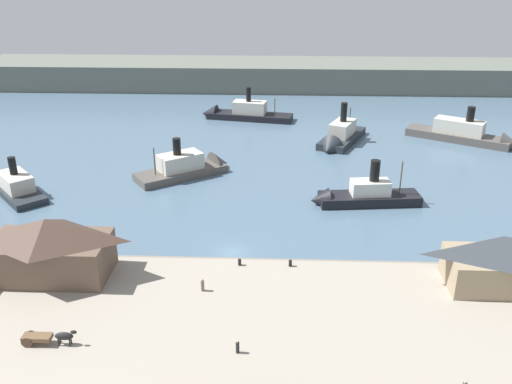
{
  "coord_description": "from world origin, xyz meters",
  "views": [
    {
      "loc": [
        6.4,
        -68.94,
        39.28
      ],
      "look_at": [
        2.74,
        17.54,
        2.0
      ],
      "focal_mm": 38.44,
      "sensor_mm": 36.0,
      "label": 1
    }
  ],
  "objects_px": {
    "horse_cart": "(47,337)",
    "ferry_moored_west": "(240,113)",
    "pedestrian_near_east_shed": "(203,285)",
    "ferry_approaching_east": "(13,184)",
    "ferry_mid_harbor": "(339,138)",
    "ferry_moored_east": "(470,135)",
    "pedestrian_walking_west": "(238,347)",
    "ferry_shed_west_terminal": "(49,247)",
    "mooring_post_center_east": "(240,262)",
    "mooring_post_east": "(290,263)",
    "ferry_near_quay": "(191,167)",
    "ferry_departing_north": "(359,196)"
  },
  "relations": [
    {
      "from": "horse_cart",
      "to": "ferry_near_quay",
      "type": "height_order",
      "value": "ferry_near_quay"
    },
    {
      "from": "ferry_shed_west_terminal",
      "to": "mooring_post_center_east",
      "type": "height_order",
      "value": "ferry_shed_west_terminal"
    },
    {
      "from": "mooring_post_east",
      "to": "ferry_shed_west_terminal",
      "type": "bearing_deg",
      "value": -173.64
    },
    {
      "from": "pedestrian_walking_west",
      "to": "ferry_near_quay",
      "type": "bearing_deg",
      "value": 103.66
    },
    {
      "from": "ferry_departing_north",
      "to": "ferry_near_quay",
      "type": "bearing_deg",
      "value": 157.69
    },
    {
      "from": "ferry_approaching_east",
      "to": "ferry_mid_harbor",
      "type": "height_order",
      "value": "ferry_mid_harbor"
    },
    {
      "from": "mooring_post_east",
      "to": "ferry_moored_west",
      "type": "relative_size",
      "value": 0.04
    },
    {
      "from": "pedestrian_walking_west",
      "to": "ferry_mid_harbor",
      "type": "height_order",
      "value": "ferry_mid_harbor"
    },
    {
      "from": "pedestrian_near_east_shed",
      "to": "ferry_departing_north",
      "type": "height_order",
      "value": "ferry_departing_north"
    },
    {
      "from": "ferry_near_quay",
      "to": "ferry_moored_east",
      "type": "bearing_deg",
      "value": 20.41
    },
    {
      "from": "ferry_moored_west",
      "to": "ferry_mid_harbor",
      "type": "bearing_deg",
      "value": -40.43
    },
    {
      "from": "mooring_post_east",
      "to": "ferry_mid_harbor",
      "type": "relative_size",
      "value": 0.05
    },
    {
      "from": "mooring_post_east",
      "to": "ferry_near_quay",
      "type": "relative_size",
      "value": 0.05
    },
    {
      "from": "pedestrian_near_east_shed",
      "to": "ferry_near_quay",
      "type": "bearing_deg",
      "value": 100.54
    },
    {
      "from": "ferry_departing_north",
      "to": "ferry_mid_harbor",
      "type": "bearing_deg",
      "value": 90.52
    },
    {
      "from": "mooring_post_center_east",
      "to": "mooring_post_east",
      "type": "xyz_separation_m",
      "value": [
        6.78,
        0.02,
        0.0
      ]
    },
    {
      "from": "ferry_mid_harbor",
      "to": "horse_cart",
      "type": "bearing_deg",
      "value": -117.42
    },
    {
      "from": "ferry_moored_east",
      "to": "ferry_moored_west",
      "type": "xyz_separation_m",
      "value": [
        -53.98,
        17.68,
        -0.19
      ]
    },
    {
      "from": "mooring_post_center_east",
      "to": "ferry_near_quay",
      "type": "distance_m",
      "value": 38.01
    },
    {
      "from": "horse_cart",
      "to": "ferry_moored_west",
      "type": "distance_m",
      "value": 94.51
    },
    {
      "from": "mooring_post_center_east",
      "to": "ferry_departing_north",
      "type": "distance_m",
      "value": 30.06
    },
    {
      "from": "horse_cart",
      "to": "mooring_post_center_east",
      "type": "distance_m",
      "value": 25.79
    },
    {
      "from": "ferry_shed_west_terminal",
      "to": "pedestrian_walking_west",
      "type": "xyz_separation_m",
      "value": [
        25.11,
        -14.22,
        -3.37
      ]
    },
    {
      "from": "mooring_post_east",
      "to": "ferry_moored_west",
      "type": "distance_m",
      "value": 77.26
    },
    {
      "from": "horse_cart",
      "to": "mooring_post_center_east",
      "type": "height_order",
      "value": "horse_cart"
    },
    {
      "from": "ferry_shed_west_terminal",
      "to": "ferry_approaching_east",
      "type": "bearing_deg",
      "value": 122.56
    },
    {
      "from": "ferry_shed_west_terminal",
      "to": "ferry_moored_east",
      "type": "distance_m",
      "value": 95.73
    },
    {
      "from": "ferry_moored_east",
      "to": "ferry_mid_harbor",
      "type": "height_order",
      "value": "ferry_mid_harbor"
    },
    {
      "from": "horse_cart",
      "to": "ferry_moored_east",
      "type": "distance_m",
      "value": 101.81
    },
    {
      "from": "ferry_near_quay",
      "to": "ferry_mid_harbor",
      "type": "distance_m",
      "value": 36.57
    },
    {
      "from": "ferry_near_quay",
      "to": "ferry_departing_north",
      "type": "bearing_deg",
      "value": -22.31
    },
    {
      "from": "pedestrian_walking_west",
      "to": "ferry_departing_north",
      "type": "bearing_deg",
      "value": 66.39
    },
    {
      "from": "pedestrian_walking_west",
      "to": "ferry_departing_north",
      "type": "relative_size",
      "value": 0.08
    },
    {
      "from": "ferry_approaching_east",
      "to": "ferry_departing_north",
      "type": "height_order",
      "value": "ferry_departing_north"
    },
    {
      "from": "pedestrian_near_east_shed",
      "to": "ferry_mid_harbor",
      "type": "relative_size",
      "value": 0.09
    },
    {
      "from": "mooring_post_center_east",
      "to": "ferry_shed_west_terminal",
      "type": "bearing_deg",
      "value": -171.92
    },
    {
      "from": "ferry_moored_west",
      "to": "pedestrian_near_east_shed",
      "type": "bearing_deg",
      "value": -89.23
    },
    {
      "from": "ferry_moored_east",
      "to": "ferry_mid_harbor",
      "type": "distance_m",
      "value": 30.19
    },
    {
      "from": "ferry_shed_west_terminal",
      "to": "mooring_post_center_east",
      "type": "distance_m",
      "value": 24.59
    },
    {
      "from": "pedestrian_near_east_shed",
      "to": "ferry_near_quay",
      "type": "height_order",
      "value": "ferry_near_quay"
    },
    {
      "from": "ferry_approaching_east",
      "to": "ferry_mid_harbor",
      "type": "distance_m",
      "value": 68.44
    },
    {
      "from": "pedestrian_walking_west",
      "to": "ferry_approaching_east",
      "type": "xyz_separation_m",
      "value": [
        -43.96,
        43.75,
        -0.53
      ]
    },
    {
      "from": "pedestrian_near_east_shed",
      "to": "horse_cart",
      "type": "bearing_deg",
      "value": -144.38
    },
    {
      "from": "pedestrian_walking_west",
      "to": "ferry_near_quay",
      "type": "relative_size",
      "value": 0.08
    },
    {
      "from": "mooring_post_center_east",
      "to": "ferry_moored_west",
      "type": "height_order",
      "value": "ferry_moored_west"
    },
    {
      "from": "pedestrian_walking_west",
      "to": "ferry_approaching_east",
      "type": "distance_m",
      "value": 62.02
    },
    {
      "from": "ferry_approaching_east",
      "to": "ferry_near_quay",
      "type": "height_order",
      "value": "ferry_near_quay"
    },
    {
      "from": "mooring_post_center_east",
      "to": "ferry_departing_north",
      "type": "height_order",
      "value": "ferry_departing_north"
    },
    {
      "from": "mooring_post_east",
      "to": "ferry_departing_north",
      "type": "height_order",
      "value": "ferry_departing_north"
    },
    {
      "from": "horse_cart",
      "to": "ferry_moored_west",
      "type": "bearing_deg",
      "value": 81.47
    }
  ]
}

